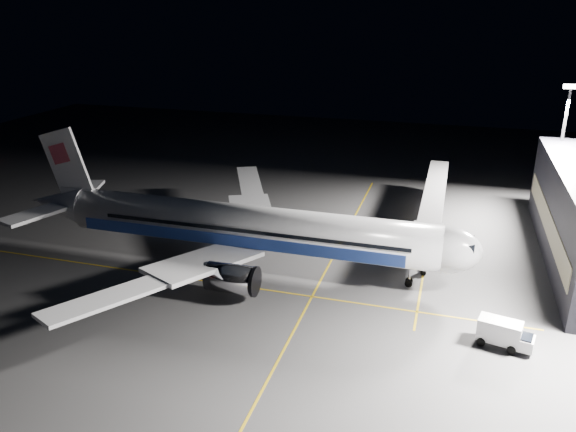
% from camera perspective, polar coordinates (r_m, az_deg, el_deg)
% --- Properties ---
extents(ground, '(200.00, 200.00, 0.00)m').
position_cam_1_polar(ground, '(73.77, -3.93, -4.92)').
color(ground, '#4C4C4F').
rests_on(ground, ground).
extents(guide_line_main, '(0.25, 80.00, 0.01)m').
position_cam_1_polar(guide_line_main, '(71.15, 3.67, -5.92)').
color(guide_line_main, gold).
rests_on(guide_line_main, ground).
extents(guide_line_cross, '(70.00, 0.25, 0.01)m').
position_cam_1_polar(guide_line_cross, '(68.80, -5.69, -6.98)').
color(guide_line_cross, gold).
rests_on(guide_line_cross, ground).
extents(guide_line_side, '(0.25, 40.00, 0.01)m').
position_cam_1_polar(guide_line_side, '(78.82, 13.91, -3.76)').
color(guide_line_side, gold).
rests_on(guide_line_side, ground).
extents(airliner, '(61.48, 54.22, 16.64)m').
position_cam_1_polar(airliner, '(72.04, -4.84, -1.10)').
color(airliner, silver).
rests_on(airliner, ground).
extents(jet_bridge, '(3.60, 34.40, 6.30)m').
position_cam_1_polar(jet_bridge, '(84.65, 14.52, 1.26)').
color(jet_bridge, '#B2B2B7').
rests_on(jet_bridge, ground).
extents(floodlight_mast_north, '(2.40, 0.68, 20.70)m').
position_cam_1_polar(floodlight_mast_north, '(97.36, 26.08, 7.10)').
color(floodlight_mast_north, '#59595E').
rests_on(floodlight_mast_north, ground).
extents(service_truck, '(5.64, 3.26, 2.72)m').
position_cam_1_polar(service_truck, '(60.51, 21.14, -11.04)').
color(service_truck, silver).
rests_on(service_truck, ground).
extents(baggage_tug, '(2.35, 2.02, 1.52)m').
position_cam_1_polar(baggage_tug, '(88.64, -3.96, 0.12)').
color(baggage_tug, black).
rests_on(baggage_tug, ground).
extents(safety_cone_a, '(0.44, 0.44, 0.66)m').
position_cam_1_polar(safety_cone_a, '(86.10, -3.79, -0.78)').
color(safety_cone_a, '#FF4A0A').
rests_on(safety_cone_a, ground).
extents(safety_cone_b, '(0.42, 0.42, 0.63)m').
position_cam_1_polar(safety_cone_b, '(77.51, -3.96, -3.33)').
color(safety_cone_b, '#FF4A0A').
rests_on(safety_cone_b, ground).
extents(safety_cone_c, '(0.35, 0.35, 0.53)m').
position_cam_1_polar(safety_cone_c, '(79.50, -5.22, -2.77)').
color(safety_cone_c, '#FF4A0A').
rests_on(safety_cone_c, ground).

